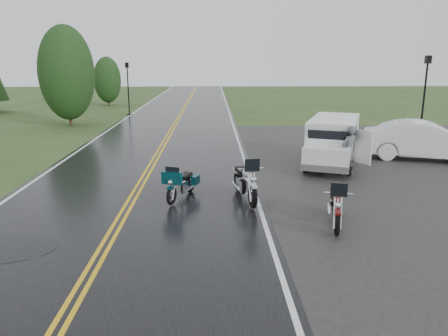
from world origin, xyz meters
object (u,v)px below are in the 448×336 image
Objects in this scene: person_at_van at (349,152)px; lamp_post_far_right at (424,97)px; motorcycle_red at (338,213)px; motorcycle_silver at (253,187)px; lamp_post_far_left at (128,89)px; motorcycle_teal at (171,188)px; sedan_white at (424,141)px; van_white at (308,148)px.

lamp_post_far_right reaches higher than person_at_van.
motorcycle_red is 16.03m from lamp_post_far_right.
motorcycle_silver is 0.59× the size of lamp_post_far_left.
person_at_van is 10.24m from lamp_post_far_right.
motorcycle_teal is at bearing -138.31° from lamp_post_far_right.
motorcycle_red is 1.17× the size of person_at_van.
sedan_white reaches higher than motorcycle_teal.
motorcycle_red is at bearing -68.77° from lamp_post_far_left.
lamp_post_far_right reaches higher than motorcycle_teal.
person_at_van is (1.40, -0.52, -0.04)m from van_white.
lamp_post_far_left is 0.90× the size of lamp_post_far_right.
lamp_post_far_right is (7.79, 7.37, 1.26)m from van_white.
motorcycle_silver is 0.48× the size of van_white.
van_white is 0.99× the size of sedan_white.
motorcycle_red is 0.91× the size of motorcycle_silver.
person_at_van reaches higher than motorcycle_teal.
motorcycle_silver reaches higher than motorcycle_red.
motorcycle_teal is at bearing -120.29° from van_white.
sedan_white is (4.01, 2.58, -0.11)m from person_at_van.
lamp_post_far_left reaches higher than motorcycle_teal.
motorcycle_red is at bearing -58.22° from motorcycle_silver.
lamp_post_far_left is at bearing -88.46° from person_at_van.
lamp_post_far_left is at bearing 123.52° from motorcycle_teal.
lamp_post_far_left reaches higher than motorcycle_red.
motorcycle_red is 6.03m from person_at_van.
motorcycle_red is 1.13× the size of motorcycle_teal.
van_white is 1.10× the size of lamp_post_far_right.
person_at_van reaches higher than motorcycle_red.
motorcycle_teal is 0.39× the size of sedan_white.
motorcycle_red is at bearing -74.40° from van_white.
motorcycle_silver is at bearing 13.52° from person_at_van.
lamp_post_far_left reaches higher than van_white.
sedan_white is at bearing -45.81° from lamp_post_far_left.
motorcycle_silver is 10.01m from sedan_white.
motorcycle_red is at bearing 161.95° from sedan_white.
van_white is 10.79m from lamp_post_far_right.
motorcycle_red is 2.74m from motorcycle_silver.
person_at_van is (1.99, 5.68, 0.29)m from motorcycle_red.
motorcycle_silver is 0.53× the size of lamp_post_far_right.
motorcycle_red is at bearing -121.69° from lamp_post_far_right.
motorcycle_silver is at bearing 11.06° from motorcycle_teal.
motorcycle_teal is (-4.16, 2.41, -0.07)m from motorcycle_red.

